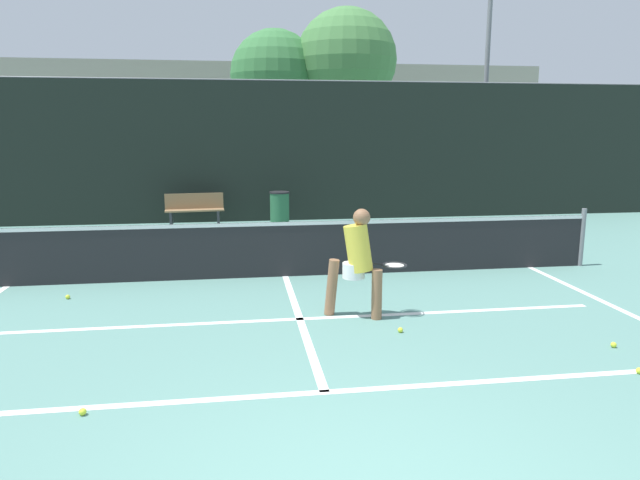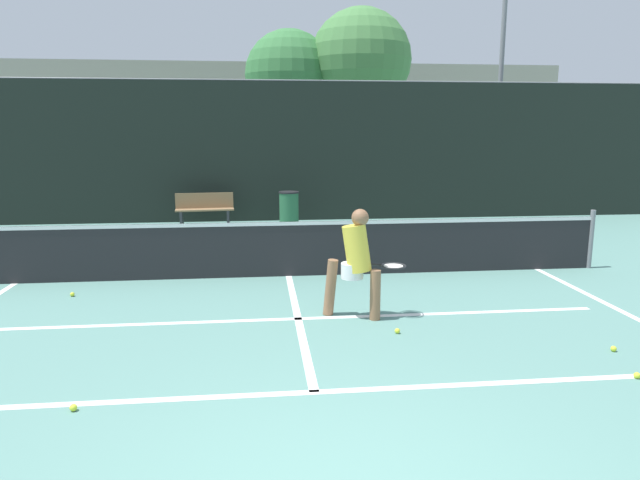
{
  "view_description": "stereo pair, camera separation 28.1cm",
  "coord_description": "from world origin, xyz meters",
  "px_view_note": "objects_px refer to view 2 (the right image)",
  "views": [
    {
      "loc": [
        -0.78,
        -3.11,
        2.49
      ],
      "look_at": [
        0.36,
        4.74,
        0.95
      ],
      "focal_mm": 32.0,
      "sensor_mm": 36.0,
      "label": 1
    },
    {
      "loc": [
        -0.5,
        -3.15,
        2.49
      ],
      "look_at": [
        0.36,
        4.74,
        0.95
      ],
      "focal_mm": 32.0,
      "sensor_mm": 36.0,
      "label": 2
    }
  ],
  "objects_px": {
    "player_practicing": "(356,259)",
    "courtside_bench": "(205,208)",
    "trash_bin": "(289,209)",
    "parked_car": "(216,190)"
  },
  "relations": [
    {
      "from": "player_practicing",
      "to": "courtside_bench",
      "type": "relative_size",
      "value": 0.98
    },
    {
      "from": "player_practicing",
      "to": "courtside_bench",
      "type": "height_order",
      "value": "player_practicing"
    },
    {
      "from": "player_practicing",
      "to": "trash_bin",
      "type": "xyz_separation_m",
      "value": [
        -0.47,
        7.51,
        -0.35
      ]
    },
    {
      "from": "courtside_bench",
      "to": "trash_bin",
      "type": "xyz_separation_m",
      "value": [
        2.19,
        -0.25,
        -0.01
      ]
    },
    {
      "from": "player_practicing",
      "to": "trash_bin",
      "type": "relative_size",
      "value": 1.63
    },
    {
      "from": "player_practicing",
      "to": "trash_bin",
      "type": "height_order",
      "value": "player_practicing"
    },
    {
      "from": "trash_bin",
      "to": "parked_car",
      "type": "height_order",
      "value": "parked_car"
    },
    {
      "from": "player_practicing",
      "to": "trash_bin",
      "type": "bearing_deg",
      "value": 118.11
    },
    {
      "from": "trash_bin",
      "to": "parked_car",
      "type": "xyz_separation_m",
      "value": [
        -2.11,
        3.45,
        0.15
      ]
    },
    {
      "from": "player_practicing",
      "to": "courtside_bench",
      "type": "bearing_deg",
      "value": 133.45
    }
  ]
}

